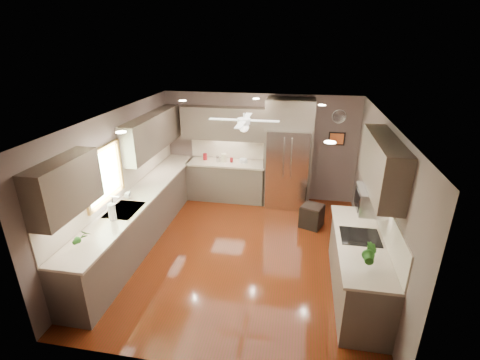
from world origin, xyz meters
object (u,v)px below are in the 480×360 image
(bowl, at_px, (243,162))
(refrigerator, at_px, (288,156))
(stool, at_px, (312,216))
(paper_towel, at_px, (112,212))
(potted_plant_left, at_px, (82,237))
(canister_d, at_px, (231,160))
(canister_b, at_px, (218,159))
(canister_c, at_px, (224,158))
(canister_a, at_px, (205,157))
(microwave, at_px, (372,200))
(potted_plant_right, at_px, (370,254))
(soap_bottle, at_px, (128,194))

(bowl, xyz_separation_m, refrigerator, (1.03, -0.03, 0.22))
(stool, bearing_deg, paper_towel, -147.70)
(potted_plant_left, bearing_deg, canister_d, 70.81)
(canister_b, height_order, canister_d, canister_b)
(bowl, height_order, refrigerator, refrigerator)
(canister_c, bearing_deg, canister_a, 174.27)
(canister_a, height_order, bowl, canister_a)
(canister_c, distance_m, canister_d, 0.19)
(bowl, distance_m, stool, 2.04)
(microwave, xyz_separation_m, stool, (-0.74, 1.73, -1.24))
(bowl, bearing_deg, paper_towel, -117.72)
(canister_b, xyz_separation_m, potted_plant_right, (2.84, -3.59, 0.11))
(canister_b, bearing_deg, stool, -24.46)
(canister_c, relative_size, stool, 0.37)
(stool, bearing_deg, refrigerator, 120.86)
(canister_a, relative_size, microwave, 0.28)
(bowl, relative_size, microwave, 0.36)
(potted_plant_right, relative_size, bowl, 1.84)
(canister_b, height_order, potted_plant_right, potted_plant_right)
(canister_a, relative_size, refrigerator, 0.06)
(canister_b, height_order, canister_c, canister_c)
(canister_a, bearing_deg, bowl, -4.00)
(canister_c, bearing_deg, soap_bottle, -119.01)
(canister_b, distance_m, refrigerator, 1.64)
(canister_a, xyz_separation_m, paper_towel, (-0.67, -3.12, 0.06))
(potted_plant_left, bearing_deg, canister_c, 73.39)
(canister_d, bearing_deg, refrigerator, -1.53)
(bowl, distance_m, refrigerator, 1.05)
(bowl, bearing_deg, microwave, -49.36)
(stool, bearing_deg, potted_plant_right, -76.38)
(potted_plant_left, relative_size, paper_towel, 1.10)
(potted_plant_right, xyz_separation_m, refrigerator, (-1.21, 3.57, 0.07))
(bowl, distance_m, paper_towel, 3.45)
(canister_b, bearing_deg, potted_plant_left, -104.85)
(potted_plant_right, relative_size, microwave, 0.66)
(canister_c, bearing_deg, canister_b, -168.60)
(potted_plant_right, distance_m, bowl, 4.24)
(bowl, bearing_deg, canister_a, 176.00)
(canister_a, height_order, potted_plant_left, potted_plant_left)
(microwave, bearing_deg, bowl, 130.64)
(soap_bottle, bearing_deg, refrigerator, 38.93)
(potted_plant_right, relative_size, refrigerator, 0.15)
(potted_plant_right, bearing_deg, potted_plant_left, -176.34)
(potted_plant_right, height_order, refrigerator, refrigerator)
(canister_b, height_order, stool, canister_b)
(soap_bottle, bearing_deg, canister_d, 57.34)
(canister_d, relative_size, bowl, 0.55)
(soap_bottle, height_order, paper_towel, paper_towel)
(potted_plant_right, bearing_deg, microwave, 82.51)
(canister_b, xyz_separation_m, canister_c, (0.14, 0.03, 0.02))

